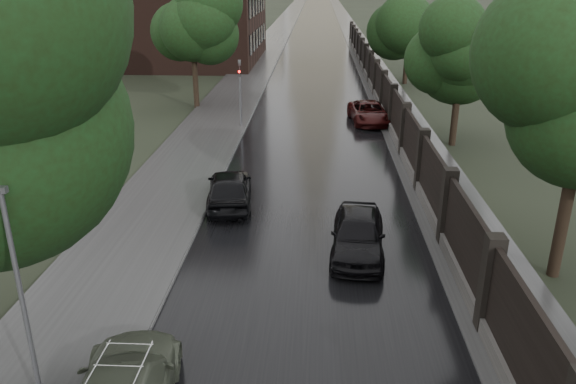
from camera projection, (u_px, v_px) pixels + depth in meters
The scene contains 12 objects.
road at pixel (318, 1), 186.85m from camera, with size 8.00×420.00×0.02m, color black.
sidewalk_left at pixel (300, 1), 187.11m from camera, with size 4.00×420.00×0.16m, color #2D2D2D.
verge_right at pixel (335, 1), 186.57m from camera, with size 3.00×420.00×0.08m, color #2D2D2D.
fence_right at pixel (380, 90), 39.30m from camera, with size 0.45×75.72×2.70m.
tree_left_far at pixel (192, 29), 36.49m from camera, with size 4.25×4.25×7.39m.
tree_right_b at pixel (462, 51), 28.41m from camera, with size 4.08×4.08×7.01m.
tree_right_c at pixel (409, 22), 45.16m from camera, with size 4.08×4.08×7.01m.
lamp_post at pixel (23, 305), 10.79m from camera, with size 0.25×0.12×5.11m.
traffic_light at pixel (240, 88), 32.69m from camera, with size 0.16×0.32×4.00m.
hatchback_left at pixel (230, 188), 22.12m from camera, with size 1.71×4.26×1.45m, color black.
car_right_near at pixel (358, 234), 18.24m from camera, with size 1.70×4.23×1.44m, color black.
car_right_far at pixel (369, 113), 34.44m from camera, with size 2.13×4.63×1.29m, color black.
Camera 1 is at (0.18, -7.49, 8.62)m, focal length 35.00 mm.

